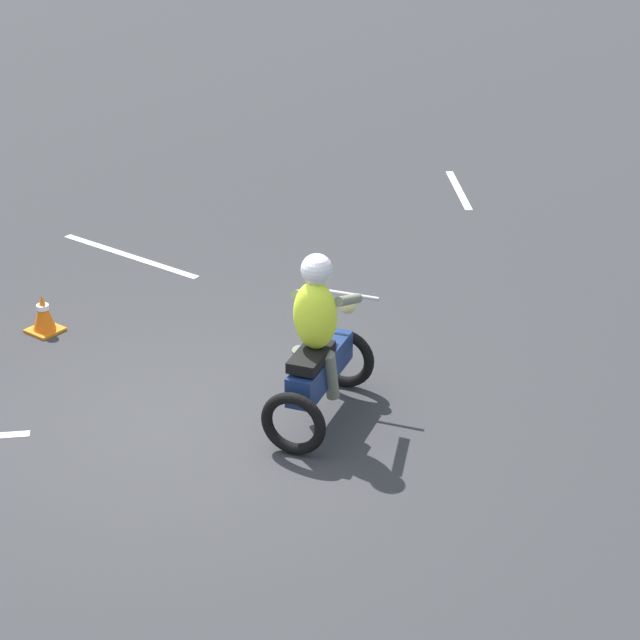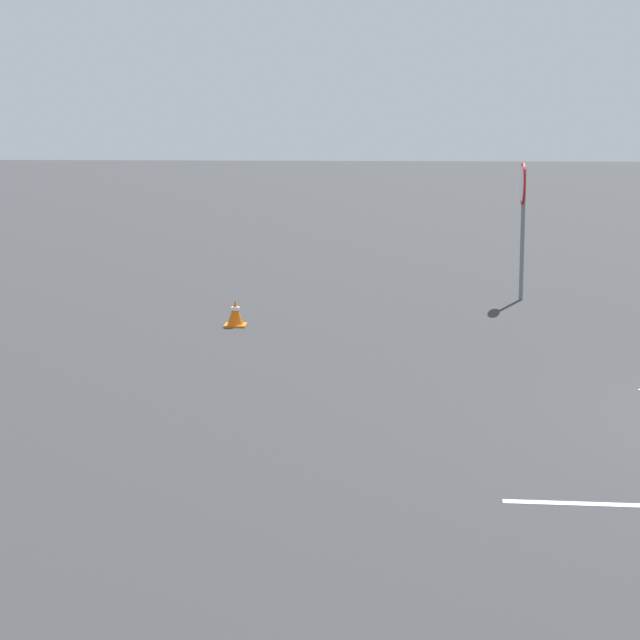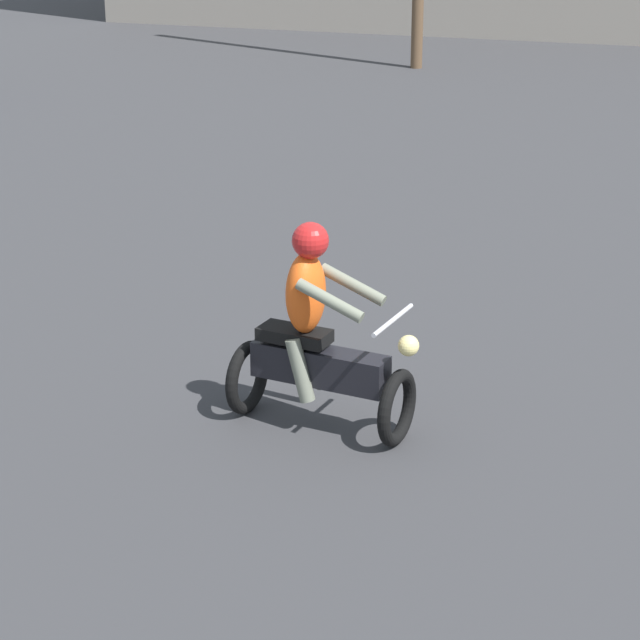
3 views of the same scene
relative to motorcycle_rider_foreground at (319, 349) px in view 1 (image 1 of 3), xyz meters
The scene contains 5 objects.
ground_plane 1.42m from the motorcycle_rider_foreground, 42.26° to the left, with size 120.00×120.00×0.00m, color #333335.
motorcycle_rider_foreground is the anchor object (origin of this frame).
traffic_cone_near_right 3.44m from the motorcycle_rider_foreground, ahead, with size 0.32×0.32×0.42m.
lane_stripe_e 4.51m from the motorcycle_rider_foreground, 21.24° to the right, with size 0.10×2.14×0.01m, color silver.
lane_stripe_se 6.46m from the motorcycle_rider_foreground, 68.96° to the right, with size 0.10×1.53×0.01m, color silver.
Camera 1 is at (-7.01, 6.92, 5.80)m, focal length 70.00 mm.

